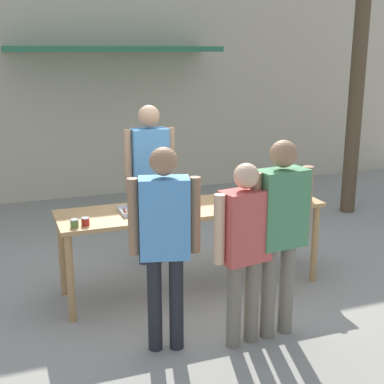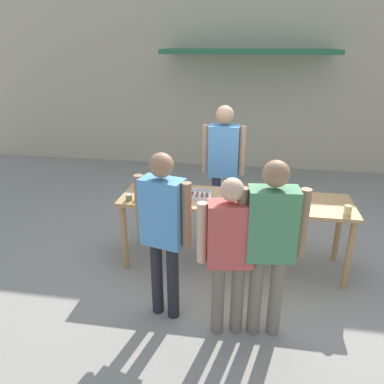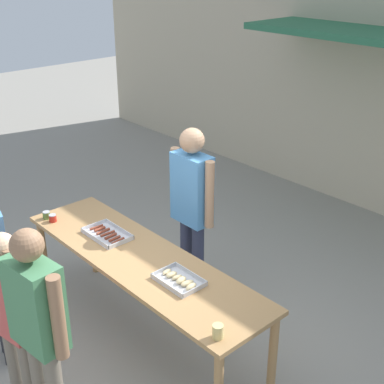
{
  "view_description": "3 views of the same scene",
  "coord_description": "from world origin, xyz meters",
  "px_view_note": "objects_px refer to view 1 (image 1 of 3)",
  "views": [
    {
      "loc": [
        -1.77,
        -4.81,
        2.41
      ],
      "look_at": [
        0.0,
        0.0,
        1.03
      ],
      "focal_mm": 50.0,
      "sensor_mm": 36.0,
      "label": 1
    },
    {
      "loc": [
        0.15,
        -4.02,
        2.58
      ],
      "look_at": [
        -0.5,
        0.0,
        0.93
      ],
      "focal_mm": 35.0,
      "sensor_mm": 36.0,
      "label": 2
    },
    {
      "loc": [
        3.23,
        -2.32,
        3.31
      ],
      "look_at": [
        -0.21,
        0.79,
        1.18
      ],
      "focal_mm": 50.0,
      "sensor_mm": 36.0,
      "label": 3
    }
  ],
  "objects_px": {
    "condiment_jar_ketchup": "(85,222)",
    "beer_cup": "(308,196)",
    "condiment_jar_mustard": "(74,223)",
    "food_tray_sausages": "(143,210)",
    "person_customer_waiting_in_line": "(245,240)",
    "food_tray_buns": "(239,200)",
    "person_server_behind_table": "(150,170)",
    "person_customer_with_cup": "(280,223)",
    "person_customer_holding_hotdog": "(165,232)"
  },
  "relations": [
    {
      "from": "condiment_jar_ketchup",
      "to": "person_customer_with_cup",
      "type": "xyz_separation_m",
      "value": [
        1.46,
        -0.9,
        0.1
      ]
    },
    {
      "from": "food_tray_sausages",
      "to": "food_tray_buns",
      "type": "distance_m",
      "value": 1.02
    },
    {
      "from": "beer_cup",
      "to": "food_tray_sausages",
      "type": "bearing_deg",
      "value": 171.87
    },
    {
      "from": "person_customer_holding_hotdog",
      "to": "person_customer_with_cup",
      "type": "bearing_deg",
      "value": -171.62
    },
    {
      "from": "food_tray_buns",
      "to": "person_server_behind_table",
      "type": "xyz_separation_m",
      "value": [
        -0.73,
        0.79,
        0.2
      ]
    },
    {
      "from": "person_customer_holding_hotdog",
      "to": "beer_cup",
      "type": "bearing_deg",
      "value": -141.77
    },
    {
      "from": "person_customer_holding_hotdog",
      "to": "person_customer_waiting_in_line",
      "type": "height_order",
      "value": "person_customer_holding_hotdog"
    },
    {
      "from": "person_customer_waiting_in_line",
      "to": "person_customer_holding_hotdog",
      "type": "bearing_deg",
      "value": -22.8
    },
    {
      "from": "beer_cup",
      "to": "person_customer_waiting_in_line",
      "type": "height_order",
      "value": "person_customer_waiting_in_line"
    },
    {
      "from": "condiment_jar_mustard",
      "to": "beer_cup",
      "type": "relative_size",
      "value": 0.71
    },
    {
      "from": "food_tray_buns",
      "to": "condiment_jar_ketchup",
      "type": "relative_size",
      "value": 5.31
    },
    {
      "from": "condiment_jar_mustard",
      "to": "condiment_jar_ketchup",
      "type": "height_order",
      "value": "same"
    },
    {
      "from": "food_tray_buns",
      "to": "person_customer_with_cup",
      "type": "relative_size",
      "value": 0.23
    },
    {
      "from": "condiment_jar_mustard",
      "to": "person_customer_holding_hotdog",
      "type": "bearing_deg",
      "value": -52.93
    },
    {
      "from": "food_tray_buns",
      "to": "condiment_jar_mustard",
      "type": "distance_m",
      "value": 1.74
    },
    {
      "from": "person_customer_with_cup",
      "to": "condiment_jar_mustard",
      "type": "bearing_deg",
      "value": -35.93
    },
    {
      "from": "person_customer_holding_hotdog",
      "to": "person_customer_with_cup",
      "type": "height_order",
      "value": "person_customer_with_cup"
    },
    {
      "from": "condiment_jar_ketchup",
      "to": "person_customer_with_cup",
      "type": "distance_m",
      "value": 1.72
    },
    {
      "from": "condiment_jar_ketchup",
      "to": "person_customer_with_cup",
      "type": "relative_size",
      "value": 0.04
    },
    {
      "from": "food_tray_sausages",
      "to": "condiment_jar_ketchup",
      "type": "distance_m",
      "value": 0.64
    },
    {
      "from": "food_tray_sausages",
      "to": "person_customer_waiting_in_line",
      "type": "distance_m",
      "value": 1.29
    },
    {
      "from": "condiment_jar_mustard",
      "to": "person_customer_holding_hotdog",
      "type": "xyz_separation_m",
      "value": [
        0.59,
        -0.78,
        0.1
      ]
    },
    {
      "from": "food_tray_buns",
      "to": "person_server_behind_table",
      "type": "relative_size",
      "value": 0.21
    },
    {
      "from": "food_tray_sausages",
      "to": "condiment_jar_mustard",
      "type": "distance_m",
      "value": 0.74
    },
    {
      "from": "food_tray_buns",
      "to": "condiment_jar_mustard",
      "type": "bearing_deg",
      "value": -171.83
    },
    {
      "from": "beer_cup",
      "to": "person_customer_with_cup",
      "type": "height_order",
      "value": "person_customer_with_cup"
    },
    {
      "from": "food_tray_sausages",
      "to": "person_customer_waiting_in_line",
      "type": "bearing_deg",
      "value": -65.91
    },
    {
      "from": "condiment_jar_ketchup",
      "to": "person_server_behind_table",
      "type": "relative_size",
      "value": 0.04
    },
    {
      "from": "condiment_jar_mustard",
      "to": "condiment_jar_ketchup",
      "type": "bearing_deg",
      "value": 7.84
    },
    {
      "from": "beer_cup",
      "to": "person_customer_with_cup",
      "type": "bearing_deg",
      "value": -133.0
    },
    {
      "from": "condiment_jar_ketchup",
      "to": "beer_cup",
      "type": "height_order",
      "value": "beer_cup"
    },
    {
      "from": "food_tray_buns",
      "to": "person_customer_waiting_in_line",
      "type": "bearing_deg",
      "value": -113.06
    },
    {
      "from": "person_server_behind_table",
      "to": "person_customer_with_cup",
      "type": "distance_m",
      "value": 2.01
    },
    {
      "from": "condiment_jar_mustard",
      "to": "beer_cup",
      "type": "bearing_deg",
      "value": 0.09
    },
    {
      "from": "beer_cup",
      "to": "person_customer_with_cup",
      "type": "xyz_separation_m",
      "value": [
        -0.83,
        -0.89,
        0.09
      ]
    },
    {
      "from": "condiment_jar_mustard",
      "to": "person_customer_holding_hotdog",
      "type": "height_order",
      "value": "person_customer_holding_hotdog"
    },
    {
      "from": "food_tray_sausages",
      "to": "person_customer_waiting_in_line",
      "type": "height_order",
      "value": "person_customer_waiting_in_line"
    },
    {
      "from": "beer_cup",
      "to": "person_customer_holding_hotdog",
      "type": "distance_m",
      "value": 1.97
    },
    {
      "from": "person_customer_waiting_in_line",
      "to": "person_customer_with_cup",
      "type": "bearing_deg",
      "value": 176.32
    },
    {
      "from": "food_tray_sausages",
      "to": "condiment_jar_mustard",
      "type": "relative_size",
      "value": 6.19
    },
    {
      "from": "condiment_jar_ketchup",
      "to": "person_customer_waiting_in_line",
      "type": "bearing_deg",
      "value": -40.05
    },
    {
      "from": "beer_cup",
      "to": "person_customer_holding_hotdog",
      "type": "bearing_deg",
      "value": -156.4
    },
    {
      "from": "condiment_jar_ketchup",
      "to": "beer_cup",
      "type": "relative_size",
      "value": 0.71
    },
    {
      "from": "food_tray_sausages",
      "to": "condiment_jar_ketchup",
      "type": "bearing_deg",
      "value": -158.61
    },
    {
      "from": "food_tray_buns",
      "to": "person_customer_waiting_in_line",
      "type": "height_order",
      "value": "person_customer_waiting_in_line"
    },
    {
      "from": "condiment_jar_ketchup",
      "to": "person_customer_holding_hotdog",
      "type": "bearing_deg",
      "value": -58.28
    },
    {
      "from": "condiment_jar_mustard",
      "to": "person_server_behind_table",
      "type": "height_order",
      "value": "person_server_behind_table"
    },
    {
      "from": "food_tray_sausages",
      "to": "condiment_jar_ketchup",
      "type": "height_order",
      "value": "condiment_jar_ketchup"
    },
    {
      "from": "person_customer_waiting_in_line",
      "to": "food_tray_buns",
      "type": "bearing_deg",
      "value": -122.96
    },
    {
      "from": "person_customer_with_cup",
      "to": "food_tray_sausages",
      "type": "bearing_deg",
      "value": -58.89
    }
  ]
}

